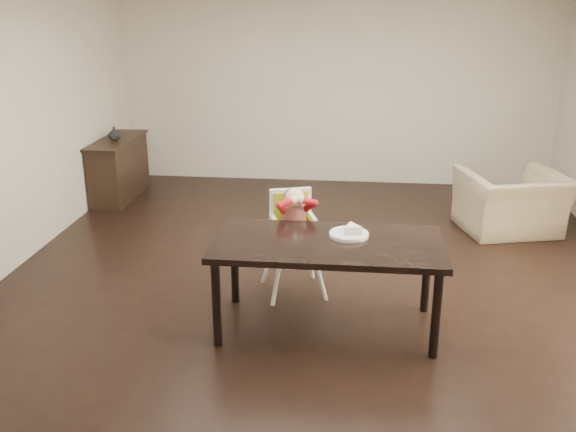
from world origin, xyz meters
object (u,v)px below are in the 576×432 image
(dining_table, at_px, (328,251))
(high_chair, at_px, (293,218))
(armchair, at_px, (512,192))
(sideboard, at_px, (119,169))

(dining_table, relative_size, high_chair, 1.82)
(dining_table, height_order, armchair, armchair)
(high_chair, xyz_separation_m, armchair, (2.29, 1.78, -0.23))
(high_chair, bearing_deg, dining_table, -80.93)
(high_chair, relative_size, armchair, 0.92)
(sideboard, bearing_deg, high_chair, -44.85)
(sideboard, bearing_deg, dining_table, -47.85)
(dining_table, height_order, sideboard, sideboard)
(high_chair, xyz_separation_m, sideboard, (-2.56, 2.55, -0.30))
(dining_table, distance_m, armchair, 3.13)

